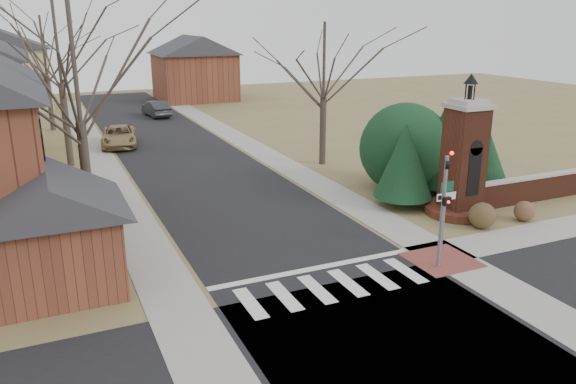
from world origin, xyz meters
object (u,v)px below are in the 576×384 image
pickup_truck (119,136)px  brick_gate_monument (463,169)px  sign_post (446,201)px  distant_car (156,109)px  traffic_signal_pole (444,200)px

pickup_truck → brick_gate_monument: bearing=-51.5°
brick_gate_monument → pickup_truck: (-12.40, 21.56, -1.46)m
sign_post → distant_car: bearing=96.3°
traffic_signal_pole → sign_post: (1.29, 1.41, -0.64)m
sign_post → brick_gate_monument: bearing=41.4°
pickup_truck → distant_car: bearing=75.3°
brick_gate_monument → distant_car: bearing=102.6°
distant_car → sign_post: bearing=90.2°
sign_post → distant_car: (-3.99, 36.21, -1.21)m
brick_gate_monument → pickup_truck: 24.92m
traffic_signal_pole → distant_car: traffic_signal_pole is taller
sign_post → brick_gate_monument: brick_gate_monument is taller
traffic_signal_pole → brick_gate_monument: (4.70, 4.42, -0.42)m
brick_gate_monument → distant_car: size_ratio=1.44×
traffic_signal_pole → sign_post: size_ratio=1.64×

